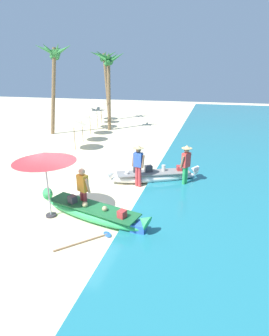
% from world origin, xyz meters
% --- Properties ---
extents(ground_plane, '(80.00, 80.00, 0.00)m').
position_xyz_m(ground_plane, '(0.00, 0.00, 0.00)').
color(ground_plane, beige).
extents(boat_green_foreground, '(4.25, 1.69, 0.77)m').
position_xyz_m(boat_green_foreground, '(0.92, -0.61, 0.27)').
color(boat_green_foreground, '#38B760').
rests_on(boat_green_foreground, ground).
extents(boat_white_midground, '(3.97, 2.27, 0.75)m').
position_xyz_m(boat_white_midground, '(2.17, 3.17, 0.27)').
color(boat_white_midground, white).
rests_on(boat_white_midground, ground).
extents(person_vendor_hatted, '(0.58, 0.44, 1.84)m').
position_xyz_m(person_vendor_hatted, '(1.65, 2.49, 1.07)').
color(person_vendor_hatted, '#B2383D').
rests_on(person_vendor_hatted, ground).
extents(person_tourist_customer, '(0.58, 0.40, 1.66)m').
position_xyz_m(person_tourist_customer, '(0.45, -0.28, 0.94)').
color(person_tourist_customer, '#B2383D').
rests_on(person_tourist_customer, ground).
extents(person_vendor_assistant, '(0.47, 0.57, 1.82)m').
position_xyz_m(person_vendor_assistant, '(3.57, 3.10, 1.05)').
color(person_vendor_assistant, green).
rests_on(person_vendor_assistant, ground).
extents(patio_umbrella_large, '(2.00, 2.00, 2.27)m').
position_xyz_m(patio_umbrella_large, '(-0.56, -0.79, 2.10)').
color(patio_umbrella_large, '#B7B7BC').
rests_on(patio_umbrella_large, ground).
extents(parasol_row_0, '(1.60, 1.60, 1.91)m').
position_xyz_m(parasol_row_0, '(-3.73, 7.03, 1.75)').
color(parasol_row_0, '#8E6B47').
rests_on(parasol_row_0, ground).
extents(parasol_row_1, '(1.60, 1.60, 1.91)m').
position_xyz_m(parasol_row_1, '(-4.25, 9.20, 1.75)').
color(parasol_row_1, '#8E6B47').
rests_on(parasol_row_1, ground).
extents(parasol_row_2, '(1.60, 1.60, 1.91)m').
position_xyz_m(parasol_row_2, '(-4.71, 11.49, 1.75)').
color(parasol_row_2, '#8E6B47').
rests_on(parasol_row_2, ground).
extents(parasol_row_3, '(1.60, 1.60, 1.91)m').
position_xyz_m(parasol_row_3, '(-5.28, 14.21, 1.75)').
color(parasol_row_3, '#8E6B47').
rests_on(parasol_row_3, ground).
extents(parasol_row_4, '(1.60, 1.60, 1.91)m').
position_xyz_m(parasol_row_4, '(-5.85, 16.54, 1.75)').
color(parasol_row_4, '#8E6B47').
rests_on(parasol_row_4, ground).
extents(parasol_row_5, '(1.60, 1.60, 1.91)m').
position_xyz_m(parasol_row_5, '(-6.75, 18.57, 1.75)').
color(parasol_row_5, '#8E6B47').
rests_on(parasol_row_5, ground).
extents(palm_tree_tall_inland, '(2.71, 2.68, 6.32)m').
position_xyz_m(palm_tree_tall_inland, '(-3.85, 13.66, 5.05)').
color(palm_tree_tall_inland, brown).
rests_on(palm_tree_tall_inland, ground).
extents(palm_tree_leaning_seaward, '(2.81, 2.74, 6.73)m').
position_xyz_m(palm_tree_leaning_seaward, '(-7.02, 10.90, 5.46)').
color(palm_tree_leaning_seaward, brown).
rests_on(palm_tree_leaning_seaward, ground).
extents(palm_tree_mid_cluster, '(2.73, 2.78, 6.76)m').
position_xyz_m(palm_tree_mid_cluster, '(-6.03, 18.31, 5.51)').
color(palm_tree_mid_cluster, brown).
rests_on(palm_tree_mid_cluster, ground).
extents(cooler_box, '(0.44, 0.37, 0.36)m').
position_xyz_m(cooler_box, '(2.59, -1.00, 0.18)').
color(cooler_box, blue).
rests_on(cooler_box, ground).
extents(paddle, '(1.35, 1.38, 0.05)m').
position_xyz_m(paddle, '(1.34, -1.72, 0.03)').
color(paddle, '#8E6B47').
rests_on(paddle, ground).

